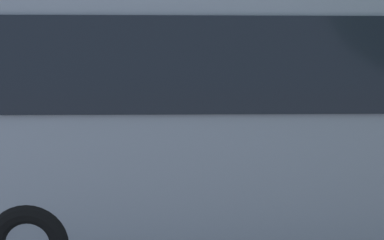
% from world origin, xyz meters
% --- Properties ---
extents(ground_plane, '(80.00, 80.00, 0.00)m').
position_xyz_m(ground_plane, '(0.00, 0.00, 0.00)').
color(ground_plane, '#4C4C51').
extents(tour_bus, '(11.23, 3.19, 3.25)m').
position_xyz_m(tour_bus, '(-1.46, 5.07, 1.65)').
color(tour_bus, '#8C939E').
rests_on(tour_bus, ground_plane).
extents(spectator_far_left, '(0.58, 0.34, 1.79)m').
position_xyz_m(spectator_far_left, '(-2.53, 2.18, 1.08)').
color(spectator_far_left, black).
rests_on(spectator_far_left, ground_plane).
extents(spectator_left, '(0.57, 0.39, 1.74)m').
position_xyz_m(spectator_left, '(-1.40, 2.31, 1.04)').
color(spectator_left, black).
rests_on(spectator_left, ground_plane).
extents(spectator_centre, '(0.58, 0.37, 1.75)m').
position_xyz_m(spectator_centre, '(-0.51, 2.29, 1.04)').
color(spectator_centre, black).
rests_on(spectator_centre, ground_plane).
extents(stunt_motorcycle, '(1.84, 0.58, 1.93)m').
position_xyz_m(stunt_motorcycle, '(3.61, -2.19, 1.06)').
color(stunt_motorcycle, black).
rests_on(stunt_motorcycle, ground_plane).
extents(traffic_cone, '(0.34, 0.34, 0.63)m').
position_xyz_m(traffic_cone, '(1.18, -2.29, 0.30)').
color(traffic_cone, orange).
rests_on(traffic_cone, ground_plane).
extents(bay_line_b, '(0.31, 4.42, 0.01)m').
position_xyz_m(bay_line_b, '(-2.81, -0.89, 0.00)').
color(bay_line_b, white).
rests_on(bay_line_b, ground_plane).
extents(bay_line_c, '(0.29, 4.04, 0.01)m').
position_xyz_m(bay_line_c, '(-0.28, -0.89, 0.00)').
color(bay_line_c, white).
rests_on(bay_line_c, ground_plane).
extents(bay_line_d, '(0.31, 4.35, 0.01)m').
position_xyz_m(bay_line_d, '(2.25, -0.89, 0.00)').
color(bay_line_d, white).
rests_on(bay_line_d, ground_plane).
extents(bay_line_e, '(0.28, 3.75, 0.01)m').
position_xyz_m(bay_line_e, '(4.78, -0.89, 0.00)').
color(bay_line_e, white).
rests_on(bay_line_e, ground_plane).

